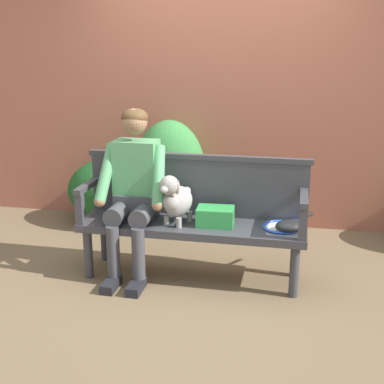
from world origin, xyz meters
The scene contains 14 objects.
ground_plane centered at (0.00, 0.00, 0.00)m, with size 40.00×40.00×0.00m, color brown.
brick_garden_fence centered at (0.00, 1.50, 1.39)m, with size 8.00×0.30×2.78m, color #9E5642.
hedge_bush_far_left centered at (-0.59, 1.17, 0.46)m, with size 0.72×0.56×0.93m, color #194C1E.
hedge_bush_mid_right centered at (-0.99, 1.11, 0.34)m, with size 1.07×0.77×0.69m, color #194C1E.
hedge_bush_far_right centered at (-0.47, 1.17, 0.54)m, with size 0.73×0.65×1.08m, color #337538.
garden_bench centered at (0.00, 0.00, 0.40)m, with size 1.76×0.48×0.46m.
bench_backrest centered at (0.00, 0.21, 0.71)m, with size 1.80×0.06×0.50m.
bench_armrest_left_end centered at (-0.84, -0.09, 0.66)m, with size 0.06×0.48×0.28m.
bench_armrest_right_end centered at (0.84, -0.09, 0.66)m, with size 0.06×0.48×0.28m.
person_seated centered at (-0.46, -0.01, 0.73)m, with size 0.56×0.64×1.33m.
dog_on_bench centered at (-0.11, -0.06, 0.66)m, with size 0.27×0.41×0.41m.
tennis_racket centered at (0.70, 0.04, 0.47)m, with size 0.44×0.56×0.03m.
baseball_glove centered at (0.75, -0.05, 0.50)m, with size 0.22×0.17×0.09m, color black.
sports_bag centered at (0.19, -0.01, 0.53)m, with size 0.28×0.20×0.14m, color #2D8E42.
Camera 1 is at (0.77, -3.73, 1.82)m, focal length 48.59 mm.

